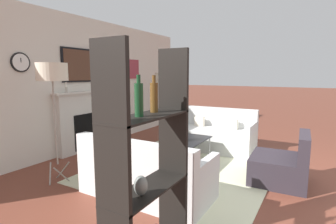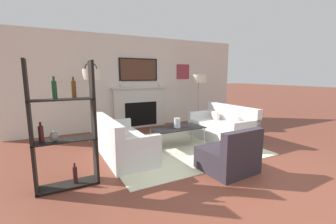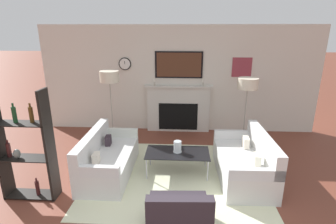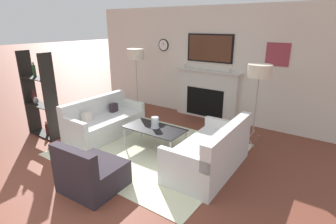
% 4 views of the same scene
% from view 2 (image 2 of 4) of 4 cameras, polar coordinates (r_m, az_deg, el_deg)
% --- Properties ---
extents(ground_plane, '(60.00, 60.00, 0.00)m').
position_cam_2_polar(ground_plane, '(3.43, 23.37, -18.81)').
color(ground_plane, brown).
extents(fireplace_wall, '(7.04, 0.28, 2.70)m').
position_cam_2_polar(fireplace_wall, '(6.89, -7.44, 6.31)').
color(fireplace_wall, silver).
rests_on(fireplace_wall, ground_plane).
extents(area_rug, '(3.12, 2.68, 0.01)m').
position_cam_2_polar(area_rug, '(5.01, 2.60, -8.93)').
color(area_rug, beige).
rests_on(area_rug, ground_plane).
extents(couch_left, '(0.78, 1.67, 0.80)m').
position_cam_2_polar(couch_left, '(4.44, -11.61, -7.78)').
color(couch_left, silver).
rests_on(couch_left, ground_plane).
extents(couch_right, '(0.87, 1.66, 0.84)m').
position_cam_2_polar(couch_right, '(5.66, 13.69, -4.00)').
color(couch_right, silver).
rests_on(couch_right, ground_plane).
extents(armchair, '(0.83, 0.80, 0.75)m').
position_cam_2_polar(armchair, '(3.88, 15.22, -10.99)').
color(armchair, '#2E272F').
rests_on(armchair, ground_plane).
extents(coffee_table, '(1.16, 0.59, 0.43)m').
position_cam_2_polar(coffee_table, '(4.99, 2.46, -4.24)').
color(coffee_table, black).
rests_on(coffee_table, ground_plane).
extents(hurricane_candle, '(0.16, 0.16, 0.21)m').
position_cam_2_polar(hurricane_candle, '(4.99, 2.32, -2.87)').
color(hurricane_candle, silver).
rests_on(hurricane_candle, coffee_table).
extents(floor_lamp_left, '(0.42, 0.42, 1.72)m').
position_cam_2_polar(floor_lamp_left, '(5.53, -18.70, 8.80)').
color(floor_lamp_left, '#9E998E').
rests_on(floor_lamp_left, ground_plane).
extents(floor_lamp_right, '(0.44, 0.44, 1.60)m').
position_cam_2_polar(floor_lamp_right, '(6.73, 7.83, 8.24)').
color(floor_lamp_right, '#9E998E').
rests_on(floor_lamp_right, ground_plane).
extents(shelf_unit, '(0.83, 0.28, 1.78)m').
position_cam_2_polar(shelf_unit, '(3.40, -24.92, -3.98)').
color(shelf_unit, black).
rests_on(shelf_unit, ground_plane).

